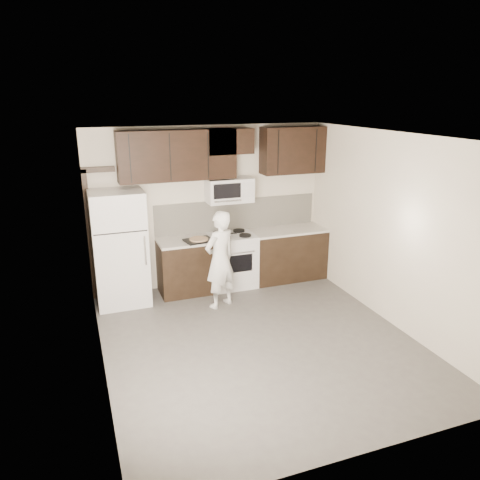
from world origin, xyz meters
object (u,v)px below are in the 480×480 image
refrigerator (120,248)px  microwave (229,190)px  stove (232,260)px  person (220,260)px

refrigerator → microwave: bearing=5.1°
stove → refrigerator: 1.90m
microwave → person: size_ratio=0.50×
refrigerator → person: bearing=-25.3°
microwave → person: (-0.44, -0.83, -0.89)m
person → refrigerator: bearing=-50.4°
microwave → person: 1.29m
stove → person: bearing=-121.8°
stove → refrigerator: refrigerator is taller
stove → refrigerator: (-1.85, -0.05, 0.44)m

